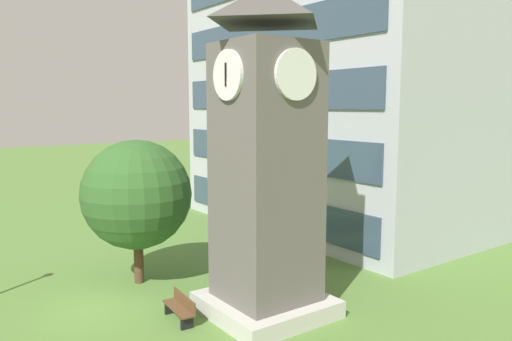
% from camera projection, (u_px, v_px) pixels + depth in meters
% --- Properties ---
extents(ground_plane, '(160.00, 160.00, 0.00)m').
position_uv_depth(ground_plane, '(101.00, 306.00, 18.07)').
color(ground_plane, '#567F38').
extents(office_building, '(17.95, 15.85, 19.20)m').
position_uv_depth(office_building, '(365.00, 69.00, 31.48)').
color(office_building, '#B7BCC6').
rests_on(office_building, ground).
extents(clock_tower, '(3.93, 3.93, 11.13)m').
position_uv_depth(clock_tower, '(266.00, 173.00, 16.85)').
color(clock_tower, '#605B56').
rests_on(clock_tower, ground).
extents(park_bench, '(1.83, 0.63, 0.88)m').
position_uv_depth(park_bench, '(180.00, 307.00, 16.81)').
color(park_bench, brown).
rests_on(park_bench, ground).
extents(tree_by_building, '(4.44, 4.44, 5.92)m').
position_uv_depth(tree_by_building, '(137.00, 195.00, 20.06)').
color(tree_by_building, '#513823').
rests_on(tree_by_building, ground).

